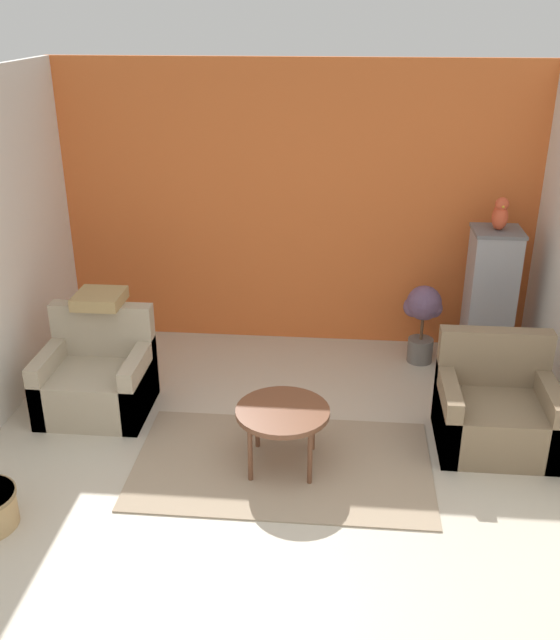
{
  "coord_description": "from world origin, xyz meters",
  "views": [
    {
      "loc": [
        0.44,
        -3.17,
        3.12
      ],
      "look_at": [
        0.0,
        1.7,
        0.94
      ],
      "focal_mm": 40.0,
      "sensor_mm": 36.0,
      "label": 1
    }
  ],
  "objects_px": {
    "armchair_left": "(97,380)",
    "parrot": "(500,214)",
    "birdcage": "(489,304)",
    "potted_plant": "(423,314)",
    "coffee_table": "(283,415)",
    "armchair_right": "(495,412)"
  },
  "relations": [
    {
      "from": "armchair_right",
      "to": "potted_plant",
      "type": "height_order",
      "value": "armchair_right"
    },
    {
      "from": "coffee_table",
      "to": "potted_plant",
      "type": "height_order",
      "value": "potted_plant"
    },
    {
      "from": "birdcage",
      "to": "potted_plant",
      "type": "xyz_separation_m",
      "value": [
        -0.58,
        0.03,
        -0.14
      ]
    },
    {
      "from": "armchair_right",
      "to": "birdcage",
      "type": "relative_size",
      "value": 0.65
    },
    {
      "from": "armchair_left",
      "to": "armchair_right",
      "type": "xyz_separation_m",
      "value": [
        3.19,
        -0.22,
        0.0
      ]
    },
    {
      "from": "armchair_left",
      "to": "armchair_right",
      "type": "distance_m",
      "value": 3.19
    },
    {
      "from": "coffee_table",
      "to": "potted_plant",
      "type": "distance_m",
      "value": 2.13
    },
    {
      "from": "birdcage",
      "to": "armchair_right",
      "type": "bearing_deg",
      "value": -96.08
    },
    {
      "from": "coffee_table",
      "to": "potted_plant",
      "type": "relative_size",
      "value": 0.89
    },
    {
      "from": "armchair_left",
      "to": "potted_plant",
      "type": "relative_size",
      "value": 1.13
    },
    {
      "from": "birdcage",
      "to": "potted_plant",
      "type": "distance_m",
      "value": 0.6
    },
    {
      "from": "armchair_left",
      "to": "parrot",
      "type": "distance_m",
      "value": 3.7
    },
    {
      "from": "armchair_left",
      "to": "parrot",
      "type": "xyz_separation_m",
      "value": [
        3.33,
        1.1,
        1.19
      ]
    },
    {
      "from": "armchair_right",
      "to": "parrot",
      "type": "distance_m",
      "value": 1.79
    },
    {
      "from": "potted_plant",
      "to": "armchair_left",
      "type": "bearing_deg",
      "value": -157.58
    },
    {
      "from": "coffee_table",
      "to": "birdcage",
      "type": "distance_m",
      "value": 2.48
    },
    {
      "from": "armchair_right",
      "to": "potted_plant",
      "type": "distance_m",
      "value": 1.44
    },
    {
      "from": "armchair_left",
      "to": "parrot",
      "type": "relative_size",
      "value": 2.9
    },
    {
      "from": "armchair_left",
      "to": "potted_plant",
      "type": "bearing_deg",
      "value": 22.42
    },
    {
      "from": "armchair_right",
      "to": "birdcage",
      "type": "height_order",
      "value": "birdcage"
    },
    {
      "from": "parrot",
      "to": "potted_plant",
      "type": "distance_m",
      "value": 1.14
    },
    {
      "from": "armchair_right",
      "to": "birdcage",
      "type": "xyz_separation_m",
      "value": [
        0.14,
        1.32,
        0.35
      ]
    }
  ]
}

